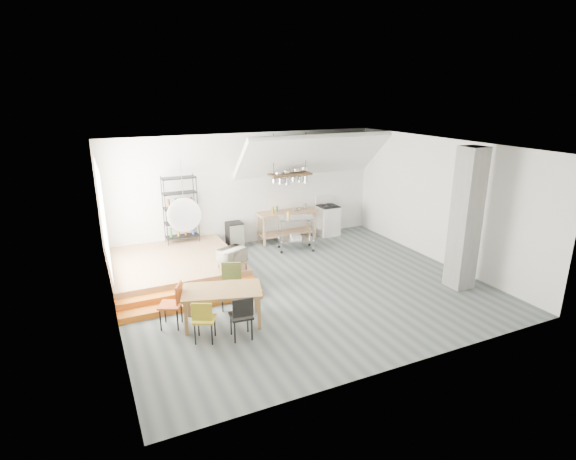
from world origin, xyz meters
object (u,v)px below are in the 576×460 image
stove (328,220)px  mini_fridge (235,235)px  dining_table (222,293)px  rolling_cart (296,229)px

stove → mini_fridge: (-3.02, 0.04, -0.10)m
stove → dining_table: stove is taller
stove → dining_table: bearing=-139.1°
stove → rolling_cart: bearing=-150.5°
stove → mini_fridge: size_ratio=1.56×
rolling_cart → stove: bearing=44.2°
dining_table → mini_fridge: size_ratio=2.21×
mini_fridge → dining_table: bearing=-111.7°
dining_table → mini_fridge: bearing=84.7°
dining_table → rolling_cart: size_ratio=1.55×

